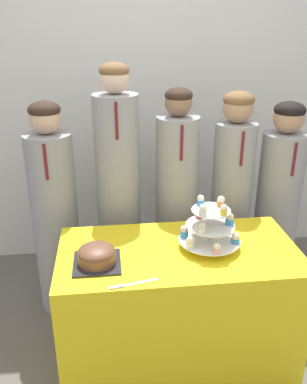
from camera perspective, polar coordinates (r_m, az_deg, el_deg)
wall_back at (r=3.26m, az=-0.33°, el=13.54°), size 9.00×0.06×2.70m
table at (r=2.43m, az=3.34°, el=-15.56°), size 1.30×0.66×0.74m
round_cake at (r=2.09m, az=-7.99°, el=-8.76°), size 0.24×0.24×0.10m
cake_knife at (r=1.95m, az=-3.96°, el=-12.95°), size 0.24×0.07×0.01m
cupcake_stand at (r=2.21m, az=7.97°, el=-4.80°), size 0.34×0.34×0.28m
student_0 at (r=2.76m, az=-13.62°, el=-3.39°), size 0.30×0.30×1.45m
student_1 at (r=2.69m, az=-4.90°, el=-0.98°), size 0.28×0.29×1.66m
student_2 at (r=2.76m, az=3.18°, el=-2.04°), size 0.28×0.28×1.51m
student_3 at (r=2.84m, az=10.75°, el=-1.61°), size 0.27×0.28×1.48m
student_4 at (r=2.98m, az=16.96°, el=-2.05°), size 0.30×0.30×1.41m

